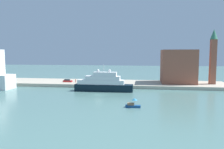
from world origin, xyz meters
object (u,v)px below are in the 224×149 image
at_px(parked_car, 68,81).
at_px(harbor_building, 178,66).
at_px(small_motorboat, 133,104).
at_px(bell_tower, 213,54).
at_px(person_figure, 76,81).
at_px(large_yacht, 103,84).
at_px(mooring_bollard, 121,84).

bearing_deg(parked_car, harbor_building, 5.65).
relative_size(harbor_building, parked_car, 3.54).
distance_m(small_motorboat, bell_tower, 56.89).
bearing_deg(harbor_building, parked_car, -174.35).
relative_size(bell_tower, parked_car, 5.60).
bearing_deg(person_figure, harbor_building, 6.61).
relative_size(small_motorboat, person_figure, 2.65).
relative_size(large_yacht, person_figure, 14.53).
bearing_deg(bell_tower, small_motorboat, -127.91).
bearing_deg(bell_tower, mooring_bollard, -168.06).
bearing_deg(bell_tower, parked_car, -177.69).
distance_m(bell_tower, person_figure, 64.82).
xyz_separation_m(small_motorboat, parked_car, (-33.83, 40.78, 1.08)).
bearing_deg(parked_car, person_figure, -5.55).
bearing_deg(small_motorboat, bell_tower, 52.09).
height_order(large_yacht, parked_car, large_yacht).
distance_m(parked_car, mooring_bollard, 27.36).
height_order(large_yacht, harbor_building, harbor_building).
bearing_deg(mooring_bollard, small_motorboat, -78.44).
xyz_separation_m(harbor_building, mooring_bollard, (-26.11, -11.16, -7.38)).
bearing_deg(mooring_bollard, parked_car, 167.47).
distance_m(harbor_building, parked_car, 53.55).
height_order(small_motorboat, mooring_bollard, small_motorboat).
height_order(harbor_building, mooring_bollard, harbor_building).
bearing_deg(small_motorboat, person_figure, 126.24).
xyz_separation_m(bell_tower, person_figure, (-63.48, -3.15, -12.73)).
bearing_deg(small_motorboat, parked_car, 129.68).
bearing_deg(parked_car, bell_tower, 2.31).
xyz_separation_m(parked_car, mooring_bollard, (26.70, -5.94, -0.17)).
relative_size(bell_tower, person_figure, 15.18).
bearing_deg(small_motorboat, mooring_bollard, 101.56).
xyz_separation_m(harbor_building, bell_tower, (14.91, -2.49, 5.67)).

